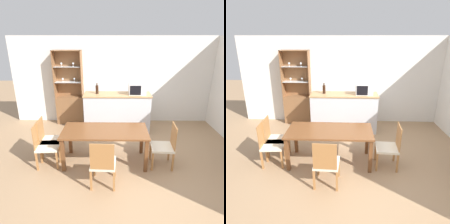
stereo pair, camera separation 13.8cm
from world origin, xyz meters
TOP-DOWN VIEW (x-y plane):
  - ground_plane at (0.00, 0.00)m, footprint 18.00×18.00m
  - wall_back at (0.00, 2.63)m, footprint 6.80×0.06m
  - kitchen_counter at (-0.26, 1.92)m, footprint 1.81×0.60m
  - display_cabinet at (-1.68, 2.45)m, footprint 0.81×0.32m
  - dining_table at (-0.53, 0.33)m, footprint 1.72×0.80m
  - dining_chair_side_right_near at (0.67, 0.21)m, footprint 0.46×0.46m
  - dining_chair_head_near at (-0.53, -0.40)m, footprint 0.45×0.45m
  - dining_chair_side_left_near at (-1.73, 0.21)m, footprint 0.46×0.46m
  - dining_chair_side_left_far at (-1.73, 0.45)m, footprint 0.46×0.46m
  - microwave at (0.27, 1.94)m, footprint 0.45×0.40m
  - wine_bottle at (-0.81, 1.95)m, footprint 0.08×0.08m

SIDE VIEW (x-z plane):
  - ground_plane at x=0.00m, z-range 0.00..0.00m
  - dining_chair_side_right_near at x=0.67m, z-range -0.01..0.90m
  - dining_chair_head_near at x=-0.53m, z-range -0.01..0.90m
  - dining_chair_side_left_near at x=-1.73m, z-range -0.01..0.90m
  - dining_chair_side_left_far at x=-1.73m, z-range -0.01..0.90m
  - kitchen_counter at x=-0.26m, z-range 0.00..1.06m
  - display_cabinet at x=-1.68m, z-range -0.47..1.70m
  - dining_table at x=-0.53m, z-range 0.27..1.00m
  - wine_bottle at x=-0.81m, z-range 1.03..1.32m
  - microwave at x=0.27m, z-range 1.06..1.34m
  - wall_back at x=0.00m, z-range 0.00..2.55m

